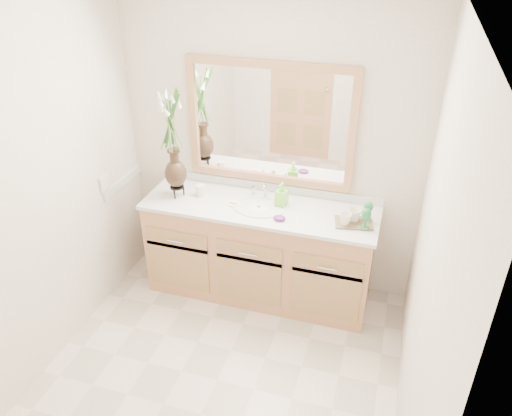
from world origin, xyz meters
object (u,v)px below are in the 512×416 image
(tray, at_px, (354,223))
(flower_vase, at_px, (172,130))
(tumbler, at_px, (201,190))
(soap_bottle, at_px, (282,195))

(tray, bearing_deg, flower_vase, 168.26)
(tumbler, bearing_deg, tray, -3.35)
(soap_bottle, bearing_deg, tray, -0.54)
(soap_bottle, bearing_deg, tumbler, -165.13)
(flower_vase, xyz_separation_m, soap_bottle, (0.84, 0.10, -0.48))
(soap_bottle, bearing_deg, flower_vase, -161.98)
(soap_bottle, height_order, tray, soap_bottle)
(flower_vase, height_order, tray, flower_vase)
(tumbler, height_order, soap_bottle, soap_bottle)
(flower_vase, distance_m, tray, 1.52)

